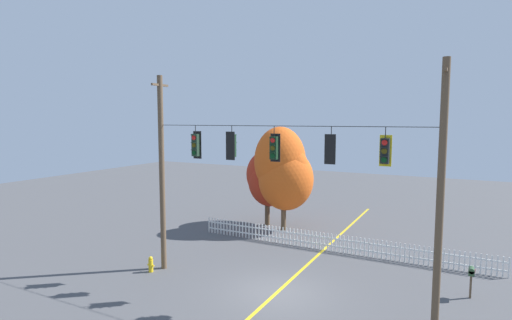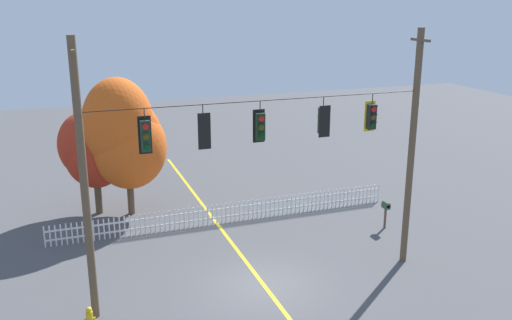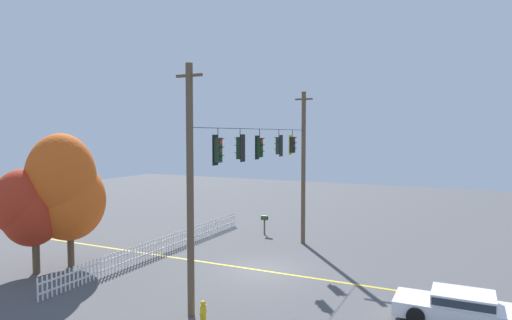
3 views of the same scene
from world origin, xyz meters
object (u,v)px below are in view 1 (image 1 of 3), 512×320
(traffic_signal_northbound_secondary, at_px, (196,145))
(traffic_signal_southbound_primary, at_px, (274,148))
(autumn_maple_near_fence, at_px, (268,178))
(autumn_maple_mid, at_px, (284,171))
(traffic_signal_northbound_primary, at_px, (232,146))
(traffic_signal_westbound_side, at_px, (385,151))
(traffic_signal_eastbound_side, at_px, (331,149))
(roadside_mailbox, at_px, (471,273))
(fire_hydrant, at_px, (151,264))

(traffic_signal_northbound_secondary, relative_size, traffic_signal_southbound_primary, 1.03)
(autumn_maple_near_fence, distance_m, autumn_maple_mid, 1.92)
(autumn_maple_near_fence, bearing_deg, traffic_signal_northbound_primary, -72.90)
(traffic_signal_northbound_primary, bearing_deg, traffic_signal_northbound_secondary, 179.40)
(traffic_signal_northbound_secondary, bearing_deg, autumn_maple_mid, 87.37)
(autumn_maple_near_fence, bearing_deg, traffic_signal_westbound_side, -46.52)
(traffic_signal_eastbound_side, height_order, autumn_maple_near_fence, traffic_signal_eastbound_side)
(traffic_signal_southbound_primary, bearing_deg, roadside_mailbox, 23.03)
(traffic_signal_westbound_side, distance_m, fire_hydrant, 12.04)
(traffic_signal_westbound_side, xyz_separation_m, roadside_mailbox, (3.01, 3.14, -5.09))
(autumn_maple_near_fence, xyz_separation_m, autumn_maple_mid, (1.59, -0.85, 0.67))
(traffic_signal_eastbound_side, distance_m, fire_hydrant, 10.34)
(traffic_signal_northbound_secondary, relative_size, fire_hydrant, 2.00)
(traffic_signal_northbound_secondary, bearing_deg, traffic_signal_eastbound_side, -0.17)
(traffic_signal_westbound_side, xyz_separation_m, fire_hydrant, (-10.54, -0.68, -5.77))
(traffic_signal_eastbound_side, relative_size, fire_hydrant, 1.88)
(traffic_signal_northbound_primary, distance_m, traffic_signal_westbound_side, 6.39)
(traffic_signal_northbound_primary, bearing_deg, fire_hydrant, -170.89)
(traffic_signal_westbound_side, height_order, autumn_maple_near_fence, traffic_signal_westbound_side)
(traffic_signal_northbound_secondary, relative_size, traffic_signal_eastbound_side, 1.06)
(traffic_signal_eastbound_side, distance_m, autumn_maple_near_fence, 12.82)
(traffic_signal_northbound_secondary, xyz_separation_m, autumn_maple_mid, (0.42, 9.13, -2.20))
(traffic_signal_westbound_side, bearing_deg, autumn_maple_near_fence, 133.48)
(traffic_signal_northbound_primary, relative_size, fire_hydrant, 1.94)
(traffic_signal_northbound_secondary, height_order, traffic_signal_eastbound_side, same)
(roadside_mailbox, bearing_deg, traffic_signal_northbound_primary, -161.41)
(traffic_signal_northbound_primary, distance_m, roadside_mailbox, 11.15)
(traffic_signal_northbound_secondary, xyz_separation_m, roadside_mailbox, (11.31, 3.14, -5.07))
(autumn_maple_mid, bearing_deg, traffic_signal_southbound_primary, -69.05)
(traffic_signal_northbound_primary, relative_size, autumn_maple_mid, 0.22)
(roadside_mailbox, bearing_deg, autumn_maple_near_fence, 151.28)
(traffic_signal_northbound_primary, height_order, fire_hydrant, traffic_signal_northbound_primary)
(traffic_signal_southbound_primary, relative_size, autumn_maple_mid, 0.22)
(traffic_signal_northbound_secondary, distance_m, fire_hydrant, 6.20)
(traffic_signal_eastbound_side, height_order, autumn_maple_mid, traffic_signal_eastbound_side)
(fire_hydrant, bearing_deg, traffic_signal_northbound_primary, 9.11)
(traffic_signal_eastbound_side, height_order, traffic_signal_westbound_side, same)
(traffic_signal_northbound_secondary, height_order, autumn_maple_mid, traffic_signal_northbound_secondary)
(traffic_signal_eastbound_side, relative_size, traffic_signal_westbound_side, 1.00)
(traffic_signal_northbound_primary, distance_m, traffic_signal_eastbound_side, 4.40)
(traffic_signal_northbound_primary, xyz_separation_m, traffic_signal_southbound_primary, (2.01, 0.02, -0.03))
(traffic_signal_northbound_primary, xyz_separation_m, fire_hydrant, (-4.15, -0.67, -5.77))
(traffic_signal_eastbound_side, distance_m, traffic_signal_westbound_side, 1.99)
(traffic_signal_northbound_secondary, xyz_separation_m, traffic_signal_westbound_side, (8.30, -0.00, 0.03))
(traffic_signal_southbound_primary, height_order, autumn_maple_near_fence, traffic_signal_southbound_primary)
(autumn_maple_near_fence, bearing_deg, traffic_signal_northbound_secondary, -83.33)
(autumn_maple_near_fence, height_order, autumn_maple_mid, autumn_maple_mid)
(traffic_signal_westbound_side, height_order, roadside_mailbox, traffic_signal_westbound_side)
(traffic_signal_northbound_secondary, bearing_deg, traffic_signal_northbound_primary, -0.60)
(traffic_signal_northbound_secondary, xyz_separation_m, fire_hydrant, (-2.24, -0.69, -5.75))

